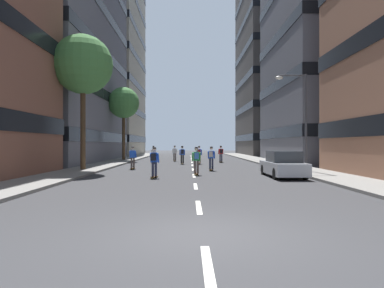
# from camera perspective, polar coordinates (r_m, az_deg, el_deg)

# --- Properties ---
(ground_plane) EXTENTS (140.35, 140.35, 0.00)m
(ground_plane) POSITION_cam_1_polar(r_m,az_deg,el_deg) (30.59, 0.05, -3.63)
(ground_plane) COLOR #333335
(sidewalk_left) EXTENTS (2.91, 64.33, 0.14)m
(sidewalk_left) POSITION_cam_1_polar(r_m,az_deg,el_deg) (34.35, -13.23, -3.12)
(sidewalk_left) COLOR gray
(sidewalk_left) RESTS_ON ground_plane
(sidewalk_right) EXTENTS (2.91, 64.33, 0.14)m
(sidewalk_right) POSITION_cam_1_polar(r_m,az_deg,el_deg) (34.48, 13.19, -3.11)
(sidewalk_right) COLOR gray
(sidewalk_right) RESTS_ON ground_plane
(lane_markings) EXTENTS (0.16, 52.20, 0.01)m
(lane_markings) POSITION_cam_1_polar(r_m,az_deg,el_deg) (30.20, 0.06, -3.67)
(lane_markings) COLOR silver
(lane_markings) RESTS_ON ground_plane
(building_left_mid) EXTENTS (13.63, 23.02, 27.01)m
(building_left_mid) POSITION_cam_1_polar(r_m,az_deg,el_deg) (41.24, -23.99, 16.41)
(building_left_mid) COLOR slate
(building_left_mid) RESTS_ON ground_plane
(building_left_far) EXTENTS (13.63, 18.69, 32.86)m
(building_left_far) POSITION_cam_1_polar(r_m,az_deg,el_deg) (62.89, -15.44, 13.40)
(building_left_far) COLOR #BCB29E
(building_left_far) RESTS_ON ground_plane
(building_right_mid) EXTENTS (13.63, 16.80, 31.24)m
(building_right_mid) POSITION_cam_1_polar(r_m,az_deg,el_deg) (42.11, 23.77, 19.09)
(building_right_mid) COLOR slate
(building_right_mid) RESTS_ON ground_plane
(building_right_far) EXTENTS (13.63, 19.20, 35.30)m
(building_right_far) POSITION_cam_1_polar(r_m,az_deg,el_deg) (63.34, 14.97, 14.44)
(building_right_far) COLOR #4C4744
(building_right_far) RESTS_ON ground_plane
(parked_car_near) EXTENTS (1.82, 4.40, 1.52)m
(parked_car_near) POSITION_cam_1_polar(r_m,az_deg,el_deg) (20.13, 15.37, -3.51)
(parked_car_near) COLOR #B2B7BF
(parked_car_near) RESTS_ON ground_plane
(street_tree_near) EXTENTS (4.20, 4.20, 9.56)m
(street_tree_near) POSITION_cam_1_polar(r_m,az_deg,el_deg) (25.46, -18.22, 12.76)
(street_tree_near) COLOR #4C3823
(street_tree_near) RESTS_ON sidewalk_left
(street_tree_mid) EXTENTS (3.57, 3.57, 8.35)m
(street_tree_mid) POSITION_cam_1_polar(r_m,az_deg,el_deg) (39.32, -11.67, 6.88)
(street_tree_mid) COLOR #4C3823
(street_tree_mid) RESTS_ON sidewalk_left
(streetlamp_right) EXTENTS (2.13, 0.30, 6.50)m
(streetlamp_right) POSITION_cam_1_polar(r_m,az_deg,el_deg) (23.54, 18.13, 5.37)
(streetlamp_right) COLOR #3F3F44
(streetlamp_right) RESTS_ON sidewalk_right
(skater_0) EXTENTS (0.54, 0.91, 1.78)m
(skater_0) POSITION_cam_1_polar(r_m,az_deg,el_deg) (33.26, -6.63, -1.64)
(skater_0) COLOR brown
(skater_0) RESTS_ON ground_plane
(skater_1) EXTENTS (0.54, 0.91, 1.78)m
(skater_1) POSITION_cam_1_polar(r_m,az_deg,el_deg) (31.86, -1.69, -1.66)
(skater_1) COLOR brown
(skater_1) RESTS_ON ground_plane
(skater_2) EXTENTS (0.56, 0.92, 1.78)m
(skater_2) POSITION_cam_1_polar(r_m,az_deg,el_deg) (31.91, 1.23, -1.66)
(skater_2) COLOR brown
(skater_2) RESTS_ON ground_plane
(skater_3) EXTENTS (0.54, 0.91, 1.78)m
(skater_3) POSITION_cam_1_polar(r_m,az_deg,el_deg) (25.80, -10.14, -2.11)
(skater_3) COLOR brown
(skater_3) RESTS_ON ground_plane
(skater_4) EXTENTS (0.55, 0.91, 1.78)m
(skater_4) POSITION_cam_1_polar(r_m,az_deg,el_deg) (20.70, 0.75, -2.54)
(skater_4) COLOR brown
(skater_4) RESTS_ON ground_plane
(skater_5) EXTENTS (0.57, 0.92, 1.78)m
(skater_5) POSITION_cam_1_polar(r_m,az_deg,el_deg) (19.01, -6.51, -2.77)
(skater_5) COLOR brown
(skater_5) RESTS_ON ground_plane
(skater_6) EXTENTS (0.54, 0.91, 1.78)m
(skater_6) POSITION_cam_1_polar(r_m,az_deg,el_deg) (37.15, -2.99, -1.47)
(skater_6) COLOR brown
(skater_6) RESTS_ON ground_plane
(skater_7) EXTENTS (0.57, 0.92, 1.78)m
(skater_7) POSITION_cam_1_polar(r_m,az_deg,el_deg) (24.17, 3.32, -2.18)
(skater_7) COLOR brown
(skater_7) RESTS_ON ground_plane
(skater_8) EXTENTS (0.56, 0.92, 1.78)m
(skater_8) POSITION_cam_1_polar(r_m,az_deg,el_deg) (34.86, 4.99, -1.52)
(skater_8) COLOR brown
(skater_8) RESTS_ON ground_plane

